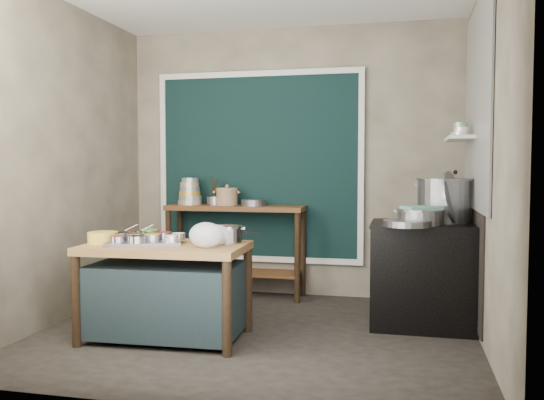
% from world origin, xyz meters
% --- Properties ---
extents(floor, '(3.50, 3.00, 0.02)m').
position_xyz_m(floor, '(0.00, 0.00, -0.01)').
color(floor, '#2C2722').
rests_on(floor, ground).
extents(back_wall, '(3.50, 0.02, 2.80)m').
position_xyz_m(back_wall, '(0.00, 1.51, 1.40)').
color(back_wall, gray).
rests_on(back_wall, floor).
extents(left_wall, '(0.02, 3.00, 2.80)m').
position_xyz_m(left_wall, '(-1.76, 0.00, 1.40)').
color(left_wall, gray).
rests_on(left_wall, floor).
extents(right_wall, '(0.02, 3.00, 2.80)m').
position_xyz_m(right_wall, '(1.76, 0.00, 1.40)').
color(right_wall, gray).
rests_on(right_wall, floor).
extents(curtain_panel, '(2.10, 0.02, 1.90)m').
position_xyz_m(curtain_panel, '(-0.35, 1.47, 1.35)').
color(curtain_panel, black).
rests_on(curtain_panel, back_wall).
extents(curtain_frame, '(2.22, 0.03, 2.02)m').
position_xyz_m(curtain_frame, '(-0.35, 1.46, 1.35)').
color(curtain_frame, beige).
rests_on(curtain_frame, back_wall).
extents(tile_panel, '(0.02, 1.70, 1.70)m').
position_xyz_m(tile_panel, '(1.74, 0.55, 1.85)').
color(tile_panel, '#B2B2AA').
rests_on(tile_panel, right_wall).
extents(soot_patch, '(0.01, 1.30, 1.30)m').
position_xyz_m(soot_patch, '(1.74, 0.65, 0.70)').
color(soot_patch, black).
rests_on(soot_patch, right_wall).
extents(wall_shelf, '(0.22, 0.70, 0.03)m').
position_xyz_m(wall_shelf, '(1.63, 0.85, 1.60)').
color(wall_shelf, beige).
rests_on(wall_shelf, right_wall).
extents(prep_table, '(1.27, 0.76, 0.75)m').
position_xyz_m(prep_table, '(-0.65, -0.30, 0.38)').
color(prep_table, olive).
rests_on(prep_table, floor).
extents(back_counter, '(1.45, 0.40, 0.95)m').
position_xyz_m(back_counter, '(-0.55, 1.28, 0.47)').
color(back_counter, brown).
rests_on(back_counter, floor).
extents(stove_block, '(0.90, 0.68, 0.85)m').
position_xyz_m(stove_block, '(1.35, 0.55, 0.42)').
color(stove_block, black).
rests_on(stove_block, floor).
extents(stove_top, '(0.92, 0.69, 0.03)m').
position_xyz_m(stove_top, '(1.35, 0.55, 0.86)').
color(stove_top, black).
rests_on(stove_top, stove_block).
extents(condiment_tray, '(0.68, 0.59, 0.03)m').
position_xyz_m(condiment_tray, '(-0.82, -0.31, 0.76)').
color(condiment_tray, gray).
rests_on(condiment_tray, prep_table).
extents(condiment_bowls, '(0.58, 0.45, 0.07)m').
position_xyz_m(condiment_bowls, '(-0.84, -0.29, 0.80)').
color(condiment_bowls, gray).
rests_on(condiment_bowls, condiment_tray).
extents(yellow_basin, '(0.31, 0.31, 0.09)m').
position_xyz_m(yellow_basin, '(-1.14, -0.37, 0.80)').
color(yellow_basin, gold).
rests_on(yellow_basin, prep_table).
extents(saucepan, '(0.33, 0.33, 0.14)m').
position_xyz_m(saucepan, '(-0.20, -0.13, 0.82)').
color(saucepan, gray).
rests_on(saucepan, prep_table).
extents(plastic_bag_a, '(0.26, 0.22, 0.19)m').
position_xyz_m(plastic_bag_a, '(-0.27, -0.42, 0.85)').
color(plastic_bag_a, white).
rests_on(plastic_bag_a, prep_table).
extents(plastic_bag_b, '(0.23, 0.20, 0.16)m').
position_xyz_m(plastic_bag_b, '(-0.24, -0.26, 0.83)').
color(plastic_bag_b, white).
rests_on(plastic_bag_b, prep_table).
extents(bowl_stack, '(0.25, 0.25, 0.29)m').
position_xyz_m(bowl_stack, '(-1.06, 1.28, 1.07)').
color(bowl_stack, tan).
rests_on(bowl_stack, back_counter).
extents(utensil_cup, '(0.15, 0.15, 0.09)m').
position_xyz_m(utensil_cup, '(-0.79, 1.29, 1.00)').
color(utensil_cup, gray).
rests_on(utensil_cup, back_counter).
extents(ceramic_crock, '(0.25, 0.25, 0.16)m').
position_xyz_m(ceramic_crock, '(-0.65, 1.29, 1.03)').
color(ceramic_crock, '#967251').
rests_on(ceramic_crock, back_counter).
extents(wide_bowl, '(0.30, 0.30, 0.06)m').
position_xyz_m(wide_bowl, '(-0.35, 1.26, 0.98)').
color(wide_bowl, gray).
rests_on(wide_bowl, back_counter).
extents(stock_pot, '(0.50, 0.50, 0.37)m').
position_xyz_m(stock_pot, '(1.49, 0.66, 1.07)').
color(stock_pot, gray).
rests_on(stock_pot, stove_top).
extents(pot_lid, '(0.26, 0.46, 0.44)m').
position_xyz_m(pot_lid, '(1.55, 0.54, 1.10)').
color(pot_lid, gray).
rests_on(pot_lid, stove_top).
extents(steamer, '(0.42, 0.42, 0.13)m').
position_xyz_m(steamer, '(1.30, 0.38, 0.94)').
color(steamer, gray).
rests_on(steamer, stove_top).
extents(green_cloth, '(0.34, 0.31, 0.02)m').
position_xyz_m(green_cloth, '(1.30, 0.38, 1.02)').
color(green_cloth, '#4F9181').
rests_on(green_cloth, steamer).
extents(shallow_pan, '(0.50, 0.50, 0.05)m').
position_xyz_m(shallow_pan, '(1.19, 0.21, 0.90)').
color(shallow_pan, gray).
rests_on(shallow_pan, stove_top).
extents(shelf_bowl_stack, '(0.14, 0.14, 0.12)m').
position_xyz_m(shelf_bowl_stack, '(1.63, 0.76, 1.67)').
color(shelf_bowl_stack, silver).
rests_on(shelf_bowl_stack, wall_shelf).
extents(shelf_bowl_green, '(0.18, 0.18, 0.05)m').
position_xyz_m(shelf_bowl_green, '(1.63, 1.02, 1.64)').
color(shelf_bowl_green, gray).
rests_on(shelf_bowl_green, wall_shelf).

